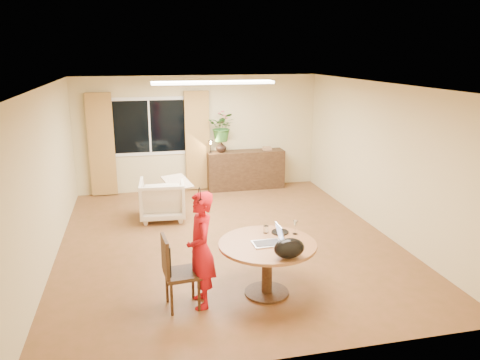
% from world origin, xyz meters
% --- Properties ---
extents(floor, '(6.50, 6.50, 0.00)m').
position_xyz_m(floor, '(0.00, 0.00, 0.00)').
color(floor, brown).
rests_on(floor, ground).
extents(ceiling, '(6.50, 6.50, 0.00)m').
position_xyz_m(ceiling, '(0.00, 0.00, 2.60)').
color(ceiling, white).
rests_on(ceiling, wall_back).
extents(wall_back, '(5.50, 0.00, 5.50)m').
position_xyz_m(wall_back, '(0.00, 3.25, 1.30)').
color(wall_back, '#D3BF89').
rests_on(wall_back, floor).
extents(wall_left, '(0.00, 6.50, 6.50)m').
position_xyz_m(wall_left, '(-2.75, 0.00, 1.30)').
color(wall_left, '#D3BF89').
rests_on(wall_left, floor).
extents(wall_right, '(0.00, 6.50, 6.50)m').
position_xyz_m(wall_right, '(2.75, 0.00, 1.30)').
color(wall_right, '#D3BF89').
rests_on(wall_right, floor).
extents(window, '(1.70, 0.03, 1.30)m').
position_xyz_m(window, '(-1.10, 3.23, 1.50)').
color(window, white).
rests_on(window, wall_back).
extents(curtain_left, '(0.55, 0.08, 2.25)m').
position_xyz_m(curtain_left, '(-2.15, 3.15, 1.15)').
color(curtain_left, olive).
rests_on(curtain_left, wall_back).
extents(curtain_right, '(0.55, 0.08, 2.25)m').
position_xyz_m(curtain_right, '(-0.05, 3.15, 1.15)').
color(curtain_right, olive).
rests_on(curtain_right, wall_back).
extents(ceiling_panel, '(2.20, 0.35, 0.05)m').
position_xyz_m(ceiling_panel, '(0.00, 1.20, 2.57)').
color(ceiling_panel, white).
rests_on(ceiling_panel, ceiling).
extents(dining_table, '(1.27, 1.27, 0.72)m').
position_xyz_m(dining_table, '(0.15, -1.89, 0.57)').
color(dining_table, brown).
rests_on(dining_table, floor).
extents(dining_chair, '(0.49, 0.46, 0.95)m').
position_xyz_m(dining_chair, '(-0.96, -1.97, 0.48)').
color(dining_chair, black).
rests_on(dining_chair, floor).
extents(child, '(0.54, 0.36, 1.48)m').
position_xyz_m(child, '(-0.72, -1.97, 0.74)').
color(child, red).
rests_on(child, floor).
extents(laptop, '(0.40, 0.27, 0.26)m').
position_xyz_m(laptop, '(0.14, -1.93, 0.85)').
color(laptop, '#B7B7BC').
rests_on(laptop, dining_table).
extents(tumbler, '(0.07, 0.07, 0.10)m').
position_xyz_m(tumbler, '(0.23, -1.56, 0.77)').
color(tumbler, white).
rests_on(tumbler, dining_table).
extents(wine_glass, '(0.09, 0.09, 0.20)m').
position_xyz_m(wine_glass, '(0.60, -1.68, 0.82)').
color(wine_glass, white).
rests_on(wine_glass, dining_table).
extents(pot_lid, '(0.28, 0.28, 0.04)m').
position_xyz_m(pot_lid, '(0.42, -1.60, 0.74)').
color(pot_lid, white).
rests_on(pot_lid, dining_table).
extents(handbag, '(0.39, 0.24, 0.25)m').
position_xyz_m(handbag, '(0.28, -2.39, 0.85)').
color(handbag, black).
rests_on(handbag, dining_table).
extents(armchair, '(0.88, 0.91, 0.78)m').
position_xyz_m(armchair, '(-0.99, 1.36, 0.39)').
color(armchair, beige).
rests_on(armchair, floor).
extents(throw, '(0.62, 0.68, 0.03)m').
position_xyz_m(throw, '(-0.70, 1.34, 0.79)').
color(throw, beige).
rests_on(throw, armchair).
extents(sideboard, '(1.79, 0.44, 0.89)m').
position_xyz_m(sideboard, '(1.04, 3.01, 0.45)').
color(sideboard, black).
rests_on(sideboard, floor).
extents(vase, '(0.30, 0.30, 0.25)m').
position_xyz_m(vase, '(0.47, 3.01, 1.02)').
color(vase, black).
rests_on(vase, sideboard).
extents(bouquet, '(0.73, 0.69, 0.66)m').
position_xyz_m(bouquet, '(0.50, 3.01, 1.47)').
color(bouquet, '#2B5B22').
rests_on(bouquet, vase).
extents(book_stack, '(0.20, 0.16, 0.08)m').
position_xyz_m(book_stack, '(1.56, 3.01, 0.93)').
color(book_stack, '#8C6547').
rests_on(book_stack, sideboard).
extents(desk_lamp, '(0.15, 0.15, 0.31)m').
position_xyz_m(desk_lamp, '(0.22, 2.96, 1.05)').
color(desk_lamp, black).
rests_on(desk_lamp, sideboard).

